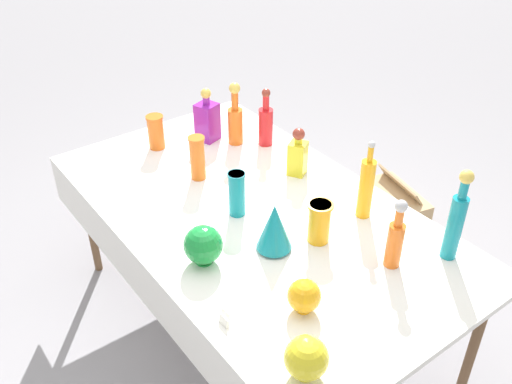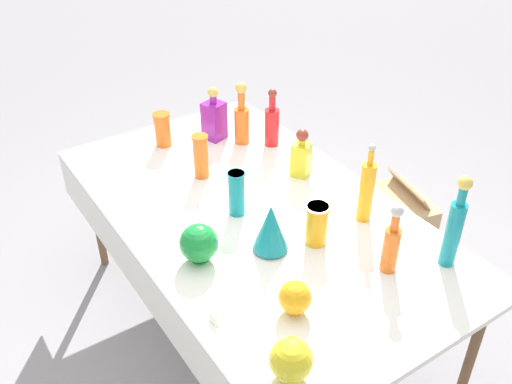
{
  "view_description": "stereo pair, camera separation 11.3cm",
  "coord_description": "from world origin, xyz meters",
  "views": [
    {
      "loc": [
        1.69,
        -1.26,
        2.29
      ],
      "look_at": [
        0.0,
        0.0,
        0.86
      ],
      "focal_mm": 40.0,
      "sensor_mm": 36.0,
      "label": 1
    },
    {
      "loc": [
        1.75,
        -1.17,
        2.29
      ],
      "look_at": [
        0.0,
        0.0,
        0.86
      ],
      "focal_mm": 40.0,
      "sensor_mm": 36.0,
      "label": 2
    }
  ],
  "objects": [
    {
      "name": "price_tag_center",
      "position": [
        0.48,
        -0.51,
        0.78
      ],
      "size": [
        0.05,
        0.01,
        0.04
      ],
      "primitive_type": "cube",
      "rotation": [
        -0.21,
        0.0,
        -0.0
      ],
      "color": "white",
      "rests_on": "display_table"
    },
    {
      "name": "fluted_vase_0",
      "position": [
        0.26,
        -0.1,
        0.87
      ],
      "size": [
        0.15,
        0.15,
        0.22
      ],
      "color": "teal",
      "rests_on": "display_table"
    },
    {
      "name": "round_bowl_1",
      "position": [
        0.16,
        -0.38,
        0.85
      ],
      "size": [
        0.16,
        0.16,
        0.17
      ],
      "color": "#198C38",
      "rests_on": "display_table"
    },
    {
      "name": "price_tag_left",
      "position": [
        0.47,
        -0.49,
        0.78
      ],
      "size": [
        0.05,
        0.02,
        0.04
      ],
      "primitive_type": "cube",
      "rotation": [
        -0.21,
        0.0,
        0.05
      ],
      "color": "white",
      "rests_on": "display_table"
    },
    {
      "name": "tall_bottle_2",
      "position": [
        -0.46,
        0.41,
        0.89
      ],
      "size": [
        0.08,
        0.08,
        0.32
      ],
      "color": "red",
      "rests_on": "display_table"
    },
    {
      "name": "round_bowl_2",
      "position": [
        0.82,
        -0.42,
        0.84
      ],
      "size": [
        0.15,
        0.15,
        0.15
      ],
      "color": "yellow",
      "rests_on": "display_table"
    },
    {
      "name": "display_table",
      "position": [
        0.0,
        -0.03,
        0.71
      ],
      "size": [
        2.05,
        1.17,
        0.76
      ],
      "color": "white",
      "rests_on": "ground"
    },
    {
      "name": "slender_vase_0",
      "position": [
        -0.39,
        -0.06,
        0.88
      ],
      "size": [
        0.08,
        0.08,
        0.23
      ],
      "color": "orange",
      "rests_on": "display_table"
    },
    {
      "name": "slender_vase_1",
      "position": [
        -0.78,
        -0.08,
        0.86
      ],
      "size": [
        0.09,
        0.09,
        0.19
      ],
      "color": "orange",
      "rests_on": "display_table"
    },
    {
      "name": "slender_vase_2",
      "position": [
        -0.03,
        -0.08,
        0.87
      ],
      "size": [
        0.08,
        0.08,
        0.21
      ],
      "color": "teal",
      "rests_on": "display_table"
    },
    {
      "name": "ground_plane",
      "position": [
        0.0,
        0.0,
        0.0
      ],
      "size": [
        40.0,
        40.0,
        0.0
      ],
      "primitive_type": "plane",
      "color": "gray"
    },
    {
      "name": "tall_bottle_4",
      "position": [
        -0.57,
        0.29,
        0.9
      ],
      "size": [
        0.08,
        0.08,
        0.35
      ],
      "color": "orange",
      "rests_on": "display_table"
    },
    {
      "name": "tall_bottle_0",
      "position": [
        0.73,
        0.44,
        0.94
      ],
      "size": [
        0.06,
        0.06,
        0.41
      ],
      "color": "teal",
      "rests_on": "display_table"
    },
    {
      "name": "slender_vase_3",
      "position": [
        0.33,
        0.08,
        0.86
      ],
      "size": [
        0.11,
        0.11,
        0.19
      ],
      "color": "orange",
      "rests_on": "display_table"
    },
    {
      "name": "tall_bottle_3",
      "position": [
        0.62,
        0.21,
        0.89
      ],
      "size": [
        0.07,
        0.07,
        0.31
      ],
      "color": "orange",
      "rests_on": "display_table"
    },
    {
      "name": "round_bowl_0",
      "position": [
        0.6,
        -0.23,
        0.83
      ],
      "size": [
        0.12,
        0.12,
        0.13
      ],
      "color": "orange",
      "rests_on": "display_table"
    },
    {
      "name": "cardboard_box_behind_left",
      "position": [
        -0.14,
        1.09,
        0.16
      ],
      "size": [
        0.52,
        0.48,
        0.4
      ],
      "color": "tan",
      "rests_on": "ground"
    },
    {
      "name": "tall_bottle_1",
      "position": [
        0.32,
        0.36,
        0.91
      ],
      "size": [
        0.07,
        0.07,
        0.38
      ],
      "color": "orange",
      "rests_on": "display_table"
    },
    {
      "name": "square_decanter_0",
      "position": [
        -0.7,
        0.19,
        0.88
      ],
      "size": [
        0.13,
        0.13,
        0.3
      ],
      "color": "purple",
      "rests_on": "display_table"
    },
    {
      "name": "square_decanter_1",
      "position": [
        -0.13,
        0.35,
        0.87
      ],
      "size": [
        0.11,
        0.11,
        0.25
      ],
      "color": "yellow",
      "rests_on": "display_table"
    }
  ]
}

